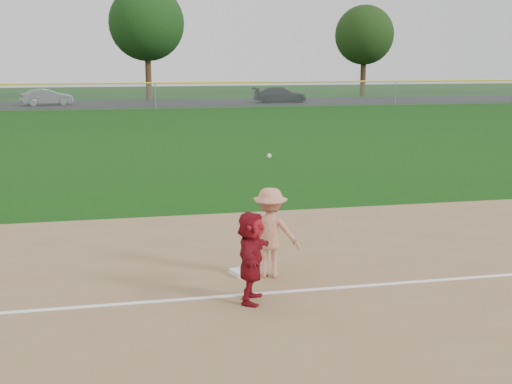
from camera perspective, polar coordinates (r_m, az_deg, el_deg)
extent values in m
plane|color=#103B0B|center=(11.86, 1.49, -7.63)|extent=(160.00, 160.00, 0.00)
cube|color=white|center=(11.12, 2.44, -8.85)|extent=(60.00, 0.10, 0.01)
cube|color=black|center=(57.07, -9.23, 7.77)|extent=(120.00, 10.00, 0.01)
cube|color=white|center=(11.96, -1.09, -7.12)|extent=(0.52, 0.52, 0.09)
imported|color=maroon|center=(10.47, -0.43, -5.79)|extent=(0.88, 1.48, 1.52)
imported|color=slate|center=(56.98, -18.11, 8.03)|extent=(4.37, 2.58, 1.36)
imported|color=black|center=(57.53, 2.15, 8.64)|extent=(4.84, 2.13, 1.38)
imported|color=#ADAEB0|center=(11.64, 1.27, -3.63)|extent=(1.21, 0.94, 1.65)
sphere|color=white|center=(11.25, 1.19, 3.25)|extent=(0.07, 0.07, 0.07)
plane|color=#999EA0|center=(51.03, -8.94, 8.43)|extent=(110.00, 0.00, 110.00)
cylinder|color=yellow|center=(50.98, -8.98, 9.55)|extent=(110.00, 0.12, 0.12)
cylinder|color=gray|center=(51.03, -8.94, 8.43)|extent=(0.08, 0.08, 2.00)
cylinder|color=gray|center=(55.74, 12.29, 8.58)|extent=(0.08, 0.08, 2.00)
cylinder|color=#3C2815|center=(62.46, -9.53, 9.99)|extent=(0.56, 0.56, 4.10)
sphere|color=black|center=(62.51, -9.70, 14.59)|extent=(7.00, 7.00, 7.00)
cylinder|color=#312212|center=(68.29, 9.49, 9.94)|extent=(0.56, 0.56, 3.64)
sphere|color=black|center=(68.29, 9.61, 13.60)|extent=(6.00, 6.00, 6.00)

